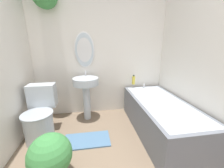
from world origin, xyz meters
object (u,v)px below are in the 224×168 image
(bathtub, at_px, (160,116))
(toilet, at_px, (40,117))
(shampoo_bottle, at_px, (134,80))
(potted_plant, at_px, (50,157))
(pedestal_sink, at_px, (86,88))

(bathtub, bearing_deg, toilet, 175.12)
(toilet, bearing_deg, shampoo_bottle, 20.30)
(bathtub, distance_m, potted_plant, 1.59)
(toilet, xyz_separation_m, potted_plant, (0.33, -0.76, -0.04))
(bathtub, relative_size, potted_plant, 3.08)
(bathtub, relative_size, shampoo_bottle, 8.82)
(pedestal_sink, height_order, shampoo_bottle, pedestal_sink)
(bathtub, bearing_deg, pedestal_sink, 152.44)
(shampoo_bottle, bearing_deg, pedestal_sink, -170.91)
(pedestal_sink, xyz_separation_m, bathtub, (1.13, -0.59, -0.33))
(pedestal_sink, bearing_deg, shampoo_bottle, 9.09)
(pedestal_sink, distance_m, potted_plant, 1.28)
(toilet, distance_m, bathtub, 1.80)
(potted_plant, bearing_deg, bathtub, 22.70)
(bathtub, height_order, potted_plant, bathtub)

